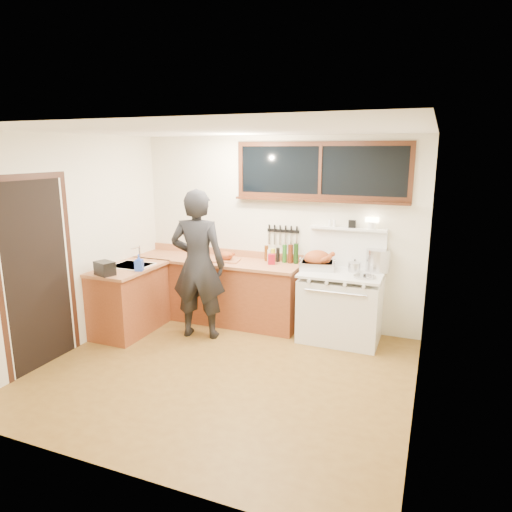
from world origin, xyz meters
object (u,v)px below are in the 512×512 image
at_px(vintage_stove, 341,305).
at_px(cutting_board, 226,257).
at_px(roast_turkey, 318,261).
at_px(man, 198,265).

height_order(vintage_stove, cutting_board, vintage_stove).
relative_size(vintage_stove, roast_turkey, 3.21).
bearing_deg(man, vintage_stove, 18.38).
relative_size(man, cutting_board, 4.54).
relative_size(vintage_stove, cutting_board, 3.68).
height_order(man, cutting_board, man).
xyz_separation_m(vintage_stove, roast_turkey, (-0.33, 0.05, 0.54)).
distance_m(man, roast_turkey, 1.55).
bearing_deg(roast_turkey, vintage_stove, -7.94).
bearing_deg(vintage_stove, roast_turkey, 172.06).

